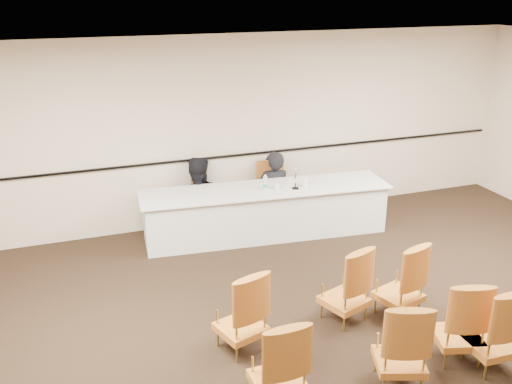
{
  "coord_description": "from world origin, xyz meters",
  "views": [
    {
      "loc": [
        -2.64,
        -4.41,
        3.74
      ],
      "look_at": [
        -0.1,
        2.6,
        0.96
      ],
      "focal_mm": 40.0,
      "sensor_mm": 36.0,
      "label": 1
    }
  ],
  "objects_px": {
    "drinking_glass": "(277,186)",
    "microphone": "(296,180)",
    "aud_chair_back_left": "(278,361)",
    "aud_chair_extra": "(460,318)",
    "water_bottle": "(265,182)",
    "aud_chair_front_right": "(400,279)",
    "coffee_cup": "(305,182)",
    "panel_table": "(266,212)",
    "panelist_main": "(273,198)",
    "panelist_second_chair": "(197,199)",
    "aud_chair_front_mid": "(345,283)",
    "aud_chair_front_left": "(241,310)",
    "panelist_main_chair": "(273,192)",
    "panelist_second": "(197,207)",
    "aud_chair_back_mid": "(401,342)",
    "aud_chair_back_right": "(493,326)"
  },
  "relations": [
    {
      "from": "drinking_glass",
      "to": "aud_chair_back_left",
      "type": "distance_m",
      "value": 3.8
    },
    {
      "from": "panelist_main",
      "to": "drinking_glass",
      "type": "xyz_separation_m",
      "value": [
        -0.19,
        -0.62,
        0.44
      ]
    },
    {
      "from": "aud_chair_back_left",
      "to": "aud_chair_extra",
      "type": "height_order",
      "value": "same"
    },
    {
      "from": "panelist_second_chair",
      "to": "aud_chair_front_right",
      "type": "bearing_deg",
      "value": -59.1
    },
    {
      "from": "panel_table",
      "to": "panelist_main",
      "type": "distance_m",
      "value": 0.63
    },
    {
      "from": "microphone",
      "to": "panelist_main_chair",
      "type": "bearing_deg",
      "value": 116.31
    },
    {
      "from": "aud_chair_back_left",
      "to": "aud_chair_extra",
      "type": "bearing_deg",
      "value": -0.85
    },
    {
      "from": "panelist_main",
      "to": "panelist_second_chair",
      "type": "relative_size",
      "value": 1.68
    },
    {
      "from": "panelist_second_chair",
      "to": "microphone",
      "type": "relative_size",
      "value": 3.22
    },
    {
      "from": "panelist_second",
      "to": "aud_chair_back_mid",
      "type": "xyz_separation_m",
      "value": [
        0.9,
        -4.38,
        0.13
      ]
    },
    {
      "from": "aud_chair_front_right",
      "to": "aud_chair_extra",
      "type": "bearing_deg",
      "value": -99.96
    },
    {
      "from": "panelist_second_chair",
      "to": "coffee_cup",
      "type": "bearing_deg",
      "value": -22.18
    },
    {
      "from": "water_bottle",
      "to": "aud_chair_front_right",
      "type": "xyz_separation_m",
      "value": [
        0.69,
        -2.63,
        -0.41
      ]
    },
    {
      "from": "aud_chair_back_left",
      "to": "aud_chair_back_right",
      "type": "bearing_deg",
      "value": -6.73
    },
    {
      "from": "water_bottle",
      "to": "panelist_second_chair",
      "type": "bearing_deg",
      "value": 142.42
    },
    {
      "from": "aud_chair_front_right",
      "to": "aud_chair_back_mid",
      "type": "relative_size",
      "value": 1.0
    },
    {
      "from": "panelist_main_chair",
      "to": "aud_chair_front_left",
      "type": "height_order",
      "value": "same"
    },
    {
      "from": "drinking_glass",
      "to": "aud_chair_front_left",
      "type": "distance_m",
      "value": 2.97
    },
    {
      "from": "panelist_main",
      "to": "aud_chair_front_left",
      "type": "height_order",
      "value": "panelist_main"
    },
    {
      "from": "coffee_cup",
      "to": "aud_chair_back_mid",
      "type": "bearing_deg",
      "value": -99.6
    },
    {
      "from": "aud_chair_front_left",
      "to": "water_bottle",
      "type": "bearing_deg",
      "value": 47.41
    },
    {
      "from": "drinking_glass",
      "to": "aud_chair_front_mid",
      "type": "height_order",
      "value": "aud_chair_front_mid"
    },
    {
      "from": "panelist_main_chair",
      "to": "panelist_second",
      "type": "bearing_deg",
      "value": 180.0
    },
    {
      "from": "panelist_second_chair",
      "to": "aud_chair_front_mid",
      "type": "distance_m",
      "value": 3.33
    },
    {
      "from": "aud_chair_extra",
      "to": "aud_chair_back_mid",
      "type": "bearing_deg",
      "value": -153.44
    },
    {
      "from": "panel_table",
      "to": "panelist_second",
      "type": "bearing_deg",
      "value": 150.03
    },
    {
      "from": "panelist_second",
      "to": "drinking_glass",
      "type": "bearing_deg",
      "value": 154.76
    },
    {
      "from": "water_bottle",
      "to": "aud_chair_front_mid",
      "type": "height_order",
      "value": "water_bottle"
    },
    {
      "from": "aud_chair_front_right",
      "to": "aud_chair_back_mid",
      "type": "xyz_separation_m",
      "value": [
        -0.68,
        -1.06,
        0.0
      ]
    },
    {
      "from": "panelist_main",
      "to": "microphone",
      "type": "height_order",
      "value": "panelist_main"
    },
    {
      "from": "panelist_second",
      "to": "water_bottle",
      "type": "distance_m",
      "value": 1.26
    },
    {
      "from": "drinking_glass",
      "to": "aud_chair_back_left",
      "type": "bearing_deg",
      "value": -111.66
    },
    {
      "from": "panelist_second_chair",
      "to": "aud_chair_back_right",
      "type": "bearing_deg",
      "value": -61.28
    },
    {
      "from": "aud_chair_front_mid",
      "to": "microphone",
      "type": "bearing_deg",
      "value": 61.6
    },
    {
      "from": "drinking_glass",
      "to": "microphone",
      "type": "bearing_deg",
      "value": -17.51
    },
    {
      "from": "water_bottle",
      "to": "coffee_cup",
      "type": "bearing_deg",
      "value": -8.99
    },
    {
      "from": "panelist_second_chair",
      "to": "aud_chair_extra",
      "type": "distance_m",
      "value": 4.57
    },
    {
      "from": "coffee_cup",
      "to": "aud_chair_front_right",
      "type": "xyz_separation_m",
      "value": [
        0.07,
        -2.53,
        -0.36
      ]
    },
    {
      "from": "drinking_glass",
      "to": "aud_chair_front_left",
      "type": "bearing_deg",
      "value": -119.23
    },
    {
      "from": "coffee_cup",
      "to": "panel_table",
      "type": "bearing_deg",
      "value": 167.2
    },
    {
      "from": "water_bottle",
      "to": "aud_chair_front_mid",
      "type": "distance_m",
      "value": 2.53
    },
    {
      "from": "drinking_glass",
      "to": "coffee_cup",
      "type": "distance_m",
      "value": 0.44
    },
    {
      "from": "drinking_glass",
      "to": "aud_chair_back_left",
      "type": "xyz_separation_m",
      "value": [
        -1.4,
        -3.51,
        -0.34
      ]
    },
    {
      "from": "aud_chair_front_mid",
      "to": "aud_chair_front_right",
      "type": "bearing_deg",
      "value": -29.72
    },
    {
      "from": "microphone",
      "to": "aud_chair_front_mid",
      "type": "bearing_deg",
      "value": -79.76
    },
    {
      "from": "aud_chair_front_right",
      "to": "aud_chair_front_left",
      "type": "bearing_deg",
      "value": 162.8
    },
    {
      "from": "panelist_main",
      "to": "water_bottle",
      "type": "height_order",
      "value": "panelist_main"
    },
    {
      "from": "microphone",
      "to": "aud_chair_front_right",
      "type": "relative_size",
      "value": 0.31
    },
    {
      "from": "aud_chair_front_mid",
      "to": "panelist_main_chair",
      "type": "bearing_deg",
      "value": 65.25
    },
    {
      "from": "panelist_main",
      "to": "aud_chair_extra",
      "type": "relative_size",
      "value": 1.68
    }
  ]
}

